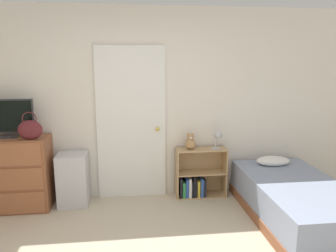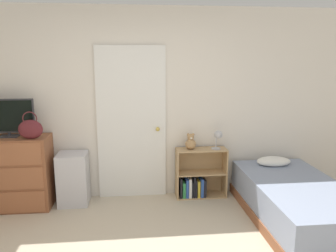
% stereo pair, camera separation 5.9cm
% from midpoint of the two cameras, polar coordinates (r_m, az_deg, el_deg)
% --- Properties ---
extents(wall_back, '(10.00, 0.06, 2.55)m').
position_cam_midpoint_polar(wall_back, '(4.43, -6.53, 3.72)').
color(wall_back, silver).
rests_on(wall_back, ground_plane).
extents(door_closed, '(0.92, 0.09, 2.05)m').
position_cam_midpoint_polar(door_closed, '(4.42, -6.77, 0.40)').
color(door_closed, white).
rests_on(door_closed, ground_plane).
extents(dresser, '(0.90, 0.45, 0.93)m').
position_cam_midpoint_polar(dresser, '(4.60, -25.65, -7.48)').
color(dresser, brown).
rests_on(dresser, ground_plane).
extents(tv, '(0.64, 0.16, 0.47)m').
position_cam_midpoint_polar(tv, '(4.46, -26.61, 1.32)').
color(tv, '#2D2D33').
rests_on(tv, dresser).
extents(handbag, '(0.29, 0.11, 0.34)m').
position_cam_midpoint_polar(handbag, '(4.25, -23.26, -0.55)').
color(handbag, '#591E23').
rests_on(handbag, dresser).
extents(storage_bin, '(0.38, 0.36, 0.68)m').
position_cam_midpoint_polar(storage_bin, '(4.50, -16.56, -8.86)').
color(storage_bin, silver).
rests_on(storage_bin, ground_plane).
extents(bookshelf, '(0.69, 0.25, 0.68)m').
position_cam_midpoint_polar(bookshelf, '(4.59, 4.76, -9.00)').
color(bookshelf, tan).
rests_on(bookshelf, ground_plane).
extents(teddy_bear, '(0.14, 0.14, 0.22)m').
position_cam_midpoint_polar(teddy_bear, '(4.42, 3.54, -2.86)').
color(teddy_bear, tan).
rests_on(teddy_bear, bookshelf).
extents(desk_lamp, '(0.14, 0.14, 0.26)m').
position_cam_midpoint_polar(desk_lamp, '(4.44, 8.27, -1.76)').
color(desk_lamp, '#B2B2B7').
rests_on(desk_lamp, bookshelf).
extents(bed, '(1.03, 1.91, 0.58)m').
position_cam_midpoint_polar(bed, '(4.21, 21.06, -12.12)').
color(bed, brown).
rests_on(bed, ground_plane).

